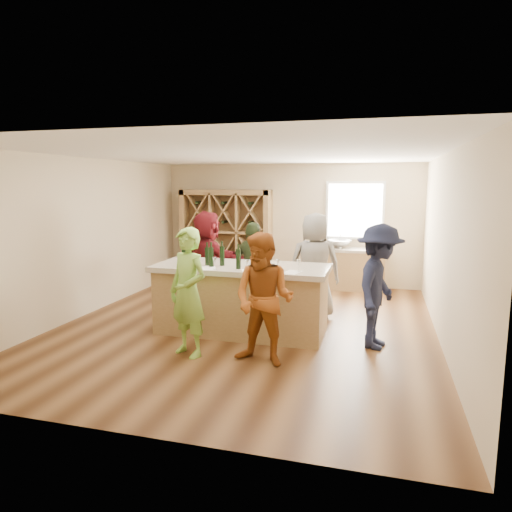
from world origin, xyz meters
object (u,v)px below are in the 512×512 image
(person_near_left, at_px, (188,292))
(person_far_left, at_px, (208,260))
(tasting_counter_base, at_px, (241,301))
(wine_bottle_a, at_px, (184,255))
(wine_bottle_c, at_px, (207,256))
(wine_bottle_e, at_px, (222,256))
(person_server, at_px, (379,287))
(wine_rack, at_px, (226,236))
(wine_bottle_f, at_px, (238,259))
(wine_bottle_d, at_px, (211,257))
(sink, at_px, (339,244))
(person_far_right, at_px, (314,266))
(wine_bottle_b, at_px, (189,257))
(person_far_mid, at_px, (253,268))
(person_near_right, at_px, (264,300))

(person_near_left, distance_m, person_far_left, 2.45)
(tasting_counter_base, bearing_deg, wine_bottle_a, -170.63)
(wine_bottle_c, bearing_deg, tasting_counter_base, 14.87)
(person_near_left, xyz_separation_m, person_far_left, (-0.65, 2.36, 0.04))
(person_near_left, height_order, person_far_left, person_far_left)
(wine_bottle_e, bearing_deg, wine_bottle_a, -175.74)
(tasting_counter_base, xyz_separation_m, wine_bottle_c, (-0.51, -0.14, 0.72))
(wine_bottle_c, bearing_deg, person_far_left, 111.42)
(person_server, bearing_deg, wine_rack, 56.33)
(tasting_counter_base, relative_size, person_near_left, 1.47)
(tasting_counter_base, height_order, wine_bottle_a, wine_bottle_a)
(wine_bottle_c, distance_m, wine_bottle_e, 0.24)
(person_far_left, relative_size, wine_bottle_f, 6.16)
(wine_bottle_d, xyz_separation_m, wine_bottle_e, (0.13, 0.14, -0.00))
(sink, bearing_deg, person_far_right, -94.86)
(wine_bottle_a, height_order, wine_bottle_b, wine_bottle_a)
(wine_bottle_f, bearing_deg, person_server, 4.82)
(wine_bottle_a, xyz_separation_m, person_server, (2.98, 0.02, -0.33))
(wine_bottle_d, bearing_deg, person_far_mid, 77.27)
(person_server, bearing_deg, wine_bottle_d, 105.05)
(person_server, bearing_deg, wine_bottle_a, 102.79)
(wine_bottle_c, height_order, person_far_left, person_far_left)
(wine_bottle_b, distance_m, wine_bottle_c, 0.28)
(tasting_counter_base, xyz_separation_m, person_near_right, (0.67, -1.16, 0.36))
(wine_bottle_c, height_order, wine_bottle_f, wine_bottle_f)
(wine_bottle_d, relative_size, wine_bottle_f, 1.01)
(person_far_mid, height_order, person_far_left, person_far_left)
(wine_bottle_c, height_order, person_near_left, person_near_left)
(wine_bottle_b, relative_size, wine_bottle_c, 1.03)
(wine_bottle_e, xyz_separation_m, person_far_right, (1.26, 1.21, -0.30))
(person_near_right, bearing_deg, wine_bottle_e, 142.48)
(person_near_left, relative_size, wine_bottle_f, 5.88)
(tasting_counter_base, distance_m, wine_bottle_b, 1.08)
(person_far_mid, xyz_separation_m, wine_bottle_f, (0.16, -1.36, 0.40))
(person_far_left, bearing_deg, tasting_counter_base, 161.62)
(sink, distance_m, tasting_counter_base, 3.76)
(wine_rack, distance_m, sink, 2.70)
(tasting_counter_base, bearing_deg, person_far_left, 130.30)
(person_far_mid, bearing_deg, wine_bottle_a, 74.01)
(wine_bottle_a, relative_size, person_server, 0.16)
(wine_bottle_d, bearing_deg, person_server, 2.65)
(wine_bottle_e, bearing_deg, sink, 67.95)
(wine_bottle_b, xyz_separation_m, person_far_right, (1.74, 1.39, -0.30))
(wine_bottle_c, bearing_deg, person_server, 0.16)
(wine_rack, relative_size, wine_bottle_d, 7.25)
(wine_bottle_b, distance_m, person_far_right, 2.25)
(person_far_right, bearing_deg, wine_bottle_f, 41.66)
(person_server, distance_m, person_far_left, 3.42)
(person_server, bearing_deg, person_far_left, 78.84)
(wine_bottle_b, height_order, wine_bottle_e, wine_bottle_e)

